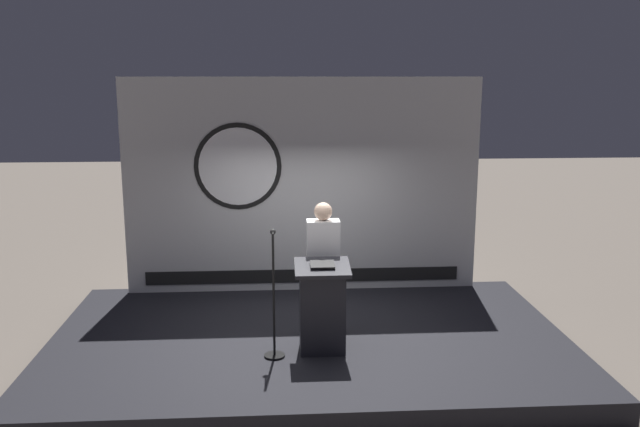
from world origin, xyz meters
name	(u,v)px	position (x,y,z in m)	size (l,w,h in m)	color
ground_plane	(309,357)	(0.00, 0.00, 0.00)	(40.00, 40.00, 0.00)	#6B6056
stage_platform	(309,346)	(0.00, 0.00, 0.15)	(6.40, 4.00, 0.30)	black
banner_display	(301,186)	(-0.03, 1.85, 1.88)	(5.23, 0.12, 3.17)	silver
podium	(322,307)	(0.13, -0.49, 0.83)	(0.64, 0.50, 1.09)	#26262B
speaker_person	(323,268)	(0.17, -0.01, 1.16)	(0.40, 0.26, 1.69)	black
microphone_stand	(274,314)	(-0.44, -0.60, 0.80)	(0.24, 0.46, 1.46)	black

